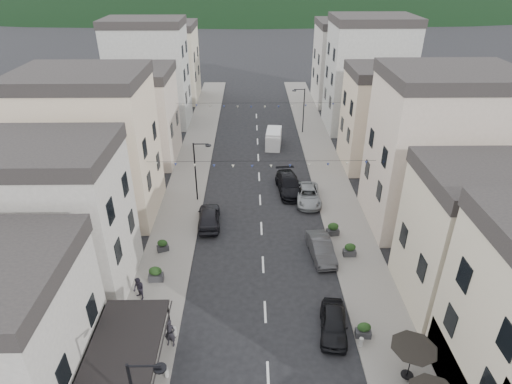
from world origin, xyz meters
TOP-DOWN VIEW (x-y plane):
  - sidewalk_left at (-7.50, 32.00)m, footprint 4.00×76.00m
  - sidewalk_right at (7.50, 32.00)m, footprint 4.00×76.00m
  - boutique_awning at (-7.25, 5.00)m, footprint 3.77×7.50m
  - buildings_row_left at (-14.50, 37.75)m, footprint 10.20×54.16m
  - buildings_row_right at (14.50, 36.59)m, footprint 10.20×54.16m
  - streetlamp_left_far at (-5.82, 26.00)m, footprint 1.70×0.56m
  - streetlamp_right_far at (5.82, 44.00)m, footprint 1.70×0.56m
  - bollards at (0.00, 5.50)m, footprint 11.66×10.26m
  - bunting_near at (0.00, 22.00)m, footprint 19.00×0.28m
  - bunting_far at (0.00, 38.00)m, footprint 19.00×0.28m
  - parked_car_a at (4.23, 9.24)m, footprint 2.21×4.30m
  - parked_car_b at (4.60, 17.03)m, footprint 2.03×4.62m
  - parked_car_c at (4.60, 25.65)m, footprint 2.44×5.02m
  - parked_car_d at (2.94, 27.66)m, footprint 2.82×5.74m
  - parked_car_e at (-4.60, 21.69)m, footprint 2.15×4.81m
  - delivery_van at (1.98, 39.57)m, footprint 2.26×4.66m
  - pedestrian_a at (-5.80, 8.21)m, footprint 0.79×0.59m
  - pedestrian_b at (-8.59, 12.27)m, footprint 1.06×1.06m
  - planter_la at (-7.83, 14.16)m, footprint 1.10×0.65m
  - planter_lb at (-7.98, 17.76)m, footprint 1.03×0.80m
  - planter_ra at (6.00, 8.72)m, footprint 1.00×0.60m
  - planter_rb at (6.84, 16.92)m, footprint 0.99×0.56m
  - planter_rc at (6.00, 19.79)m, footprint 1.12×0.74m

SIDE VIEW (x-z plane):
  - sidewalk_left at x=-7.50m, z-range 0.00..0.12m
  - sidewalk_right at x=7.50m, z-range 0.00..0.12m
  - bollards at x=0.00m, z-range 0.12..0.72m
  - planter_lb at x=-7.98m, z-range 0.11..1.12m
  - planter_ra at x=6.00m, z-range 0.10..1.18m
  - planter_rb at x=6.84m, z-range 0.10..1.22m
  - planter_rc at x=6.00m, z-range 0.10..1.27m
  - parked_car_c at x=4.60m, z-range 0.00..1.38m
  - planter_la at x=-7.83m, z-range 0.10..1.29m
  - parked_car_a at x=4.23m, z-range 0.00..1.40m
  - parked_car_b at x=4.60m, z-range 0.00..1.48m
  - parked_car_d at x=2.94m, z-range 0.00..1.61m
  - parked_car_e at x=-4.60m, z-range 0.00..1.61m
  - pedestrian_b at x=-8.59m, z-range 0.12..1.85m
  - delivery_van at x=1.98m, z-range -0.02..2.13m
  - pedestrian_a at x=-5.80m, z-range 0.12..2.08m
  - boutique_awning at x=-7.25m, z-range 1.48..4.75m
  - streetlamp_left_far at x=-5.82m, z-range 0.70..6.70m
  - streetlamp_right_far at x=5.82m, z-range 0.70..6.70m
  - bunting_near at x=0.00m, z-range 5.34..5.96m
  - bunting_far at x=0.00m, z-range 5.34..5.96m
  - buildings_row_left at x=-14.50m, z-range -0.88..13.12m
  - buildings_row_right at x=14.50m, z-range -0.93..13.57m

